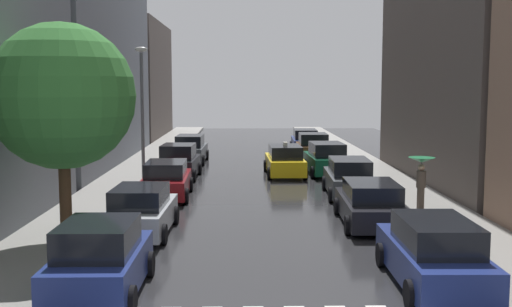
{
  "coord_description": "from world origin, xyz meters",
  "views": [
    {
      "loc": [
        -0.68,
        -9.0,
        4.87
      ],
      "look_at": [
        0.04,
        23.44,
        1.25
      ],
      "focal_mm": 43.56,
      "sensor_mm": 36.0,
      "label": 1
    }
  ],
  "objects_px": {
    "parked_car_left_nearest": "(100,261)",
    "lamp_post_left": "(142,104)",
    "parked_car_right_second": "(371,204)",
    "pedestrian_by_kerb": "(421,171)",
    "parked_car_right_nearest": "(433,254)",
    "parked_car_left_fourth": "(179,162)",
    "parked_car_right_sixth": "(305,141)",
    "parked_car_left_fifth": "(190,150)",
    "parked_car_right_third": "(349,178)",
    "parked_car_left_second": "(141,212)",
    "street_tree_left": "(62,96)",
    "taxi_midroad": "(285,161)",
    "parked_car_right_fourth": "(326,159)",
    "parked_car_right_fifth": "(313,148)",
    "parked_car_left_third": "(166,180)"
  },
  "relations": [
    {
      "from": "parked_car_left_nearest",
      "to": "parked_car_right_nearest",
      "type": "bearing_deg",
      "value": -86.47
    },
    {
      "from": "parked_car_right_nearest",
      "to": "parked_car_right_sixth",
      "type": "height_order",
      "value": "parked_car_right_nearest"
    },
    {
      "from": "parked_car_left_fourth",
      "to": "parked_car_right_sixth",
      "type": "distance_m",
      "value": 14.79
    },
    {
      "from": "parked_car_left_second",
      "to": "parked_car_left_fourth",
      "type": "height_order",
      "value": "parked_car_left_fourth"
    },
    {
      "from": "parked_car_left_fifth",
      "to": "parked_car_right_nearest",
      "type": "height_order",
      "value": "parked_car_left_fifth"
    },
    {
      "from": "parked_car_left_third",
      "to": "parked_car_right_fourth",
      "type": "distance_m",
      "value": 10.39
    },
    {
      "from": "parked_car_right_sixth",
      "to": "taxi_midroad",
      "type": "distance_m",
      "value": 11.85
    },
    {
      "from": "parked_car_right_second",
      "to": "pedestrian_by_kerb",
      "type": "relative_size",
      "value": 2.46
    },
    {
      "from": "parked_car_right_sixth",
      "to": "taxi_midroad",
      "type": "bearing_deg",
      "value": 170.57
    },
    {
      "from": "parked_car_right_sixth",
      "to": "street_tree_left",
      "type": "xyz_separation_m",
      "value": [
        -9.87,
        -26.22,
        3.75
      ]
    },
    {
      "from": "parked_car_left_second",
      "to": "taxi_midroad",
      "type": "height_order",
      "value": "taxi_midroad"
    },
    {
      "from": "taxi_midroad",
      "to": "street_tree_left",
      "type": "bearing_deg",
      "value": 150.93
    },
    {
      "from": "parked_car_left_nearest",
      "to": "parked_car_right_second",
      "type": "bearing_deg",
      "value": -47.31
    },
    {
      "from": "parked_car_right_third",
      "to": "lamp_post_left",
      "type": "distance_m",
      "value": 10.68
    },
    {
      "from": "parked_car_left_second",
      "to": "parked_car_right_fourth",
      "type": "relative_size",
      "value": 0.94
    },
    {
      "from": "parked_car_left_nearest",
      "to": "parked_car_right_sixth",
      "type": "distance_m",
      "value": 31.66
    },
    {
      "from": "parked_car_left_nearest",
      "to": "lamp_post_left",
      "type": "relative_size",
      "value": 0.62
    },
    {
      "from": "parked_car_right_nearest",
      "to": "parked_car_right_second",
      "type": "height_order",
      "value": "parked_car_right_nearest"
    },
    {
      "from": "parked_car_left_nearest",
      "to": "parked_car_right_fourth",
      "type": "bearing_deg",
      "value": -22.0
    },
    {
      "from": "street_tree_left",
      "to": "parked_car_left_nearest",
      "type": "bearing_deg",
      "value": -65.52
    },
    {
      "from": "parked_car_right_third",
      "to": "street_tree_left",
      "type": "distance_m",
      "value": 13.48
    },
    {
      "from": "parked_car_left_nearest",
      "to": "parked_car_left_second",
      "type": "distance_m",
      "value": 5.92
    },
    {
      "from": "parked_car_right_second",
      "to": "parked_car_right_sixth",
      "type": "bearing_deg",
      "value": 1.93
    },
    {
      "from": "parked_car_right_second",
      "to": "parked_car_right_sixth",
      "type": "distance_m",
      "value": 23.54
    },
    {
      "from": "parked_car_right_fifth",
      "to": "parked_car_left_third",
      "type": "bearing_deg",
      "value": 149.75
    },
    {
      "from": "parked_car_left_fifth",
      "to": "parked_car_right_fifth",
      "type": "distance_m",
      "value": 7.82
    },
    {
      "from": "parked_car_left_third",
      "to": "parked_car_left_second",
      "type": "bearing_deg",
      "value": 178.69
    },
    {
      "from": "pedestrian_by_kerb",
      "to": "parked_car_left_fourth",
      "type": "bearing_deg",
      "value": -128.83
    },
    {
      "from": "parked_car_right_third",
      "to": "street_tree_left",
      "type": "xyz_separation_m",
      "value": [
        -9.99,
        -8.23,
        3.74
      ]
    },
    {
      "from": "pedestrian_by_kerb",
      "to": "parked_car_right_fourth",
      "type": "bearing_deg",
      "value": -164.83
    },
    {
      "from": "parked_car_right_third",
      "to": "parked_car_left_third",
      "type": "bearing_deg",
      "value": 93.44
    },
    {
      "from": "parked_car_left_nearest",
      "to": "street_tree_left",
      "type": "bearing_deg",
      "value": 24.62
    },
    {
      "from": "taxi_midroad",
      "to": "parked_car_right_sixth",
      "type": "bearing_deg",
      "value": -12.5
    },
    {
      "from": "parked_car_right_sixth",
      "to": "taxi_midroad",
      "type": "height_order",
      "value": "taxi_midroad"
    },
    {
      "from": "parked_car_right_nearest",
      "to": "parked_car_right_third",
      "type": "xyz_separation_m",
      "value": [
        0.06,
        12.21,
        -0.01
      ]
    },
    {
      "from": "parked_car_left_nearest",
      "to": "parked_car_right_sixth",
      "type": "height_order",
      "value": "parked_car_left_nearest"
    },
    {
      "from": "parked_car_left_fourth",
      "to": "street_tree_left",
      "type": "bearing_deg",
      "value": 174.04
    },
    {
      "from": "parked_car_left_third",
      "to": "parked_car_right_sixth",
      "type": "relative_size",
      "value": 0.99
    },
    {
      "from": "parked_car_left_fifth",
      "to": "pedestrian_by_kerb",
      "type": "xyz_separation_m",
      "value": [
        10.06,
        -15.42,
        0.78
      ]
    },
    {
      "from": "parked_car_left_second",
      "to": "parked_car_left_fourth",
      "type": "bearing_deg",
      "value": 1.46
    },
    {
      "from": "parked_car_left_nearest",
      "to": "parked_car_right_fifth",
      "type": "relative_size",
      "value": 0.99
    },
    {
      "from": "taxi_midroad",
      "to": "lamp_post_left",
      "type": "bearing_deg",
      "value": 109.3
    },
    {
      "from": "parked_car_right_fourth",
      "to": "parked_car_left_fifth",
      "type": "bearing_deg",
      "value": 53.87
    },
    {
      "from": "parked_car_right_sixth",
      "to": "pedestrian_by_kerb",
      "type": "distance_m",
      "value": 21.65
    },
    {
      "from": "lamp_post_left",
      "to": "parked_car_right_nearest",
      "type": "bearing_deg",
      "value": -59.1
    },
    {
      "from": "parked_car_right_fifth",
      "to": "street_tree_left",
      "type": "relative_size",
      "value": 0.62
    },
    {
      "from": "parked_car_right_third",
      "to": "lamp_post_left",
      "type": "bearing_deg",
      "value": 71.6
    },
    {
      "from": "parked_car_left_second",
      "to": "parked_car_right_second",
      "type": "distance_m",
      "value": 7.88
    },
    {
      "from": "taxi_midroad",
      "to": "lamp_post_left",
      "type": "relative_size",
      "value": 0.72
    },
    {
      "from": "parked_car_left_fourth",
      "to": "parked_car_left_fifth",
      "type": "bearing_deg",
      "value": 1.72
    }
  ]
}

